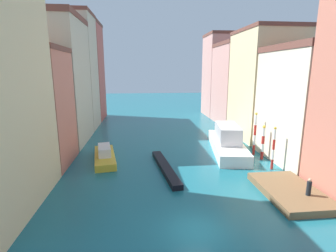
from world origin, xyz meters
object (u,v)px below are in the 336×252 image
(vaporetto_white, at_px, (227,142))
(person_on_dock, at_px, (309,188))
(motorboat_0, at_px, (105,156))
(mooring_pole_2, at_px, (255,134))
(mooring_pole_1, at_px, (263,142))
(waterfront_dock, at_px, (290,191))
(gondola_black, at_px, (165,168))
(mooring_pole_0, at_px, (273,148))

(vaporetto_white, bearing_deg, person_on_dock, -81.10)
(person_on_dock, xyz_separation_m, vaporetto_white, (-2.08, 13.26, 0.03))
(vaporetto_white, bearing_deg, motorboat_0, -172.83)
(mooring_pole_2, distance_m, vaporetto_white, 3.56)
(vaporetto_white, bearing_deg, mooring_pole_1, -47.04)
(waterfront_dock, bearing_deg, vaporetto_white, 96.50)
(waterfront_dock, xyz_separation_m, mooring_pole_2, (1.43, 10.28, 2.39))
(waterfront_dock, relative_size, mooring_pole_2, 1.35)
(person_on_dock, height_order, vaporetto_white, vaporetto_white)
(mooring_pole_1, distance_m, motorboat_0, 18.28)
(mooring_pole_2, bearing_deg, motorboat_0, -179.35)
(mooring_pole_2, bearing_deg, gondola_black, -161.23)
(mooring_pole_1, distance_m, vaporetto_white, 4.59)
(waterfront_dock, distance_m, gondola_black, 11.74)
(person_on_dock, relative_size, gondola_black, 0.14)
(motorboat_0, bearing_deg, waterfront_dock, -31.48)
(mooring_pole_2, distance_m, motorboat_0, 18.01)
(mooring_pole_1, height_order, mooring_pole_2, mooring_pole_2)
(mooring_pole_2, bearing_deg, person_on_dock, -93.56)
(gondola_black, bearing_deg, mooring_pole_1, 10.84)
(mooring_pole_1, bearing_deg, person_on_dock, -95.75)
(mooring_pole_1, relative_size, mooring_pole_2, 0.77)
(mooring_pole_0, distance_m, motorboat_0, 18.43)
(mooring_pole_0, bearing_deg, person_on_dock, -95.18)
(mooring_pole_2, xyz_separation_m, gondola_black, (-11.24, -3.82, -2.42))
(vaporetto_white, distance_m, gondola_black, 10.13)
(mooring_pole_1, xyz_separation_m, motorboat_0, (-18.17, 1.41, -1.47))
(person_on_dock, xyz_separation_m, mooring_pole_1, (1.00, 9.95, 0.85))
(mooring_pole_0, relative_size, motorboat_0, 0.61)
(motorboat_0, bearing_deg, mooring_pole_1, -4.44)
(waterfront_dock, height_order, vaporetto_white, vaporetto_white)
(person_on_dock, distance_m, mooring_pole_1, 10.04)
(waterfront_dock, xyz_separation_m, gondola_black, (-9.81, 6.46, -0.03))
(mooring_pole_1, xyz_separation_m, mooring_pole_2, (-0.28, 1.61, 0.60))
(person_on_dock, height_order, mooring_pole_2, mooring_pole_2)
(mooring_pole_0, xyz_separation_m, gondola_black, (-11.14, 0.90, -2.06))
(mooring_pole_2, relative_size, vaporetto_white, 0.42)
(mooring_pole_0, distance_m, mooring_pole_1, 3.14)
(person_on_dock, height_order, motorboat_0, person_on_dock)
(vaporetto_white, xyz_separation_m, motorboat_0, (-15.09, -1.90, -0.66))
(mooring_pole_0, bearing_deg, gondola_black, 175.38)
(mooring_pole_1, relative_size, motorboat_0, 0.54)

